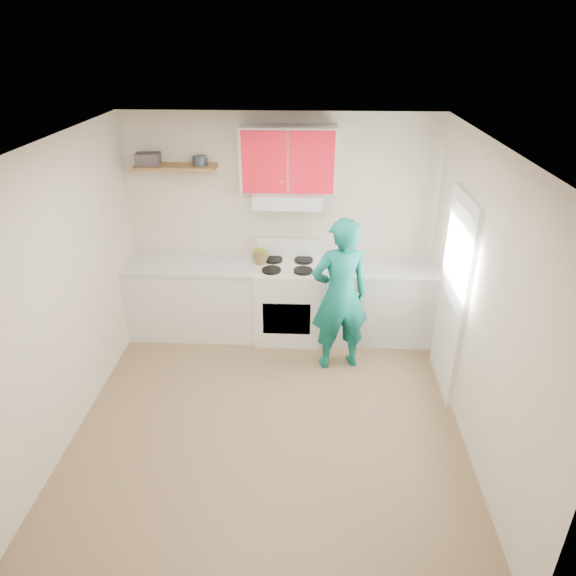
# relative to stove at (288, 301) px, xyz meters

# --- Properties ---
(floor) EXTENTS (3.80, 3.80, 0.00)m
(floor) POSITION_rel_stove_xyz_m (-0.10, -1.57, -0.46)
(floor) COLOR brown
(floor) RESTS_ON ground
(ceiling) EXTENTS (3.60, 3.80, 0.04)m
(ceiling) POSITION_rel_stove_xyz_m (-0.10, -1.57, 2.14)
(ceiling) COLOR white
(ceiling) RESTS_ON floor
(back_wall) EXTENTS (3.60, 0.04, 2.60)m
(back_wall) POSITION_rel_stove_xyz_m (-0.10, 0.32, 0.84)
(back_wall) COLOR beige
(back_wall) RESTS_ON floor
(front_wall) EXTENTS (3.60, 0.04, 2.60)m
(front_wall) POSITION_rel_stove_xyz_m (-0.10, -3.47, 0.84)
(front_wall) COLOR beige
(front_wall) RESTS_ON floor
(left_wall) EXTENTS (0.04, 3.80, 2.60)m
(left_wall) POSITION_rel_stove_xyz_m (-1.90, -1.57, 0.84)
(left_wall) COLOR beige
(left_wall) RESTS_ON floor
(right_wall) EXTENTS (0.04, 3.80, 2.60)m
(right_wall) POSITION_rel_stove_xyz_m (1.70, -1.57, 0.84)
(right_wall) COLOR beige
(right_wall) RESTS_ON floor
(door) EXTENTS (0.05, 0.85, 2.05)m
(door) POSITION_rel_stove_xyz_m (1.68, -0.88, 0.56)
(door) COLOR white
(door) RESTS_ON floor
(door_glass) EXTENTS (0.01, 0.55, 0.95)m
(door_glass) POSITION_rel_stove_xyz_m (1.65, -0.88, 0.99)
(door_glass) COLOR white
(door_glass) RESTS_ON door
(counter_left) EXTENTS (1.52, 0.60, 0.90)m
(counter_left) POSITION_rel_stove_xyz_m (-1.14, 0.02, -0.01)
(counter_left) COLOR silver
(counter_left) RESTS_ON floor
(counter_right) EXTENTS (1.32, 0.60, 0.90)m
(counter_right) POSITION_rel_stove_xyz_m (1.04, 0.02, -0.01)
(counter_right) COLOR silver
(counter_right) RESTS_ON floor
(stove) EXTENTS (0.76, 0.65, 0.92)m
(stove) POSITION_rel_stove_xyz_m (0.00, 0.00, 0.00)
(stove) COLOR white
(stove) RESTS_ON floor
(range_hood) EXTENTS (0.76, 0.44, 0.15)m
(range_hood) POSITION_rel_stove_xyz_m (0.00, 0.10, 1.24)
(range_hood) COLOR silver
(range_hood) RESTS_ON back_wall
(upper_cabinets) EXTENTS (1.02, 0.33, 0.70)m
(upper_cabinets) POSITION_rel_stove_xyz_m (0.00, 0.16, 1.66)
(upper_cabinets) COLOR red
(upper_cabinets) RESTS_ON back_wall
(shelf) EXTENTS (0.90, 0.30, 0.04)m
(shelf) POSITION_rel_stove_xyz_m (-1.25, 0.18, 1.56)
(shelf) COLOR brown
(shelf) RESTS_ON back_wall
(books) EXTENTS (0.27, 0.20, 0.13)m
(books) POSITION_rel_stove_xyz_m (-1.54, 0.16, 1.64)
(books) COLOR #433B3F
(books) RESTS_ON shelf
(tin) EXTENTS (0.18, 0.18, 0.10)m
(tin) POSITION_rel_stove_xyz_m (-0.98, 0.19, 1.63)
(tin) COLOR #333D4C
(tin) RESTS_ON shelf
(kettle) EXTENTS (0.22, 0.22, 0.17)m
(kettle) POSITION_rel_stove_xyz_m (-0.33, 0.11, 0.55)
(kettle) COLOR olive
(kettle) RESTS_ON stove
(crock) EXTENTS (0.18, 0.18, 0.16)m
(crock) POSITION_rel_stove_xyz_m (-0.32, 0.06, 0.52)
(crock) COLOR brown
(crock) RESTS_ON counter_left
(cutting_board) EXTENTS (0.34, 0.25, 0.02)m
(cutting_board) POSITION_rel_stove_xyz_m (0.95, -0.01, 0.45)
(cutting_board) COLOR olive
(cutting_board) RESTS_ON counter_right
(silicone_mat) EXTENTS (0.34, 0.31, 0.01)m
(silicone_mat) POSITION_rel_stove_xyz_m (1.25, 0.08, 0.44)
(silicone_mat) COLOR red
(silicone_mat) RESTS_ON counter_right
(person) EXTENTS (0.71, 0.56, 1.73)m
(person) POSITION_rel_stove_xyz_m (0.58, -0.60, 0.40)
(person) COLOR #0B6359
(person) RESTS_ON floor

